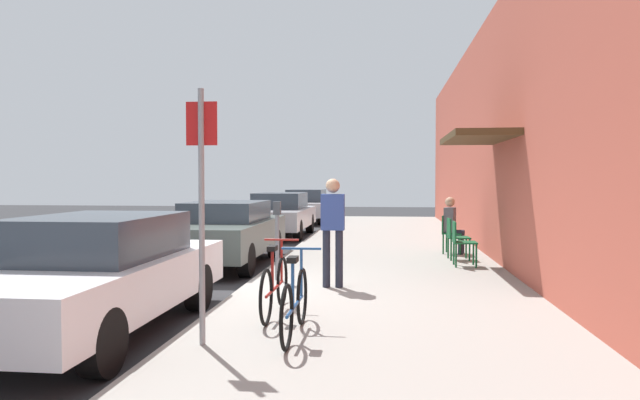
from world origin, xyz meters
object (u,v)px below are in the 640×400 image
Objects in this scene: parked_car_0 at (95,273)px; cafe_chair_1 at (455,236)px; bicycle_1 at (275,286)px; parked_car_2 at (280,214)px; parked_car_3 at (306,205)px; street_sign at (202,196)px; seated_patron_2 at (452,223)px; parked_car_1 at (225,232)px; cafe_chair_0 at (461,240)px; cafe_chair_2 at (450,231)px; parking_meter at (277,234)px; pedestrian_standing at (333,224)px; bicycle_0 at (295,303)px.

cafe_chair_1 is at bearing 51.55° from parked_car_0.
parked_car_0 reaches higher than bicycle_1.
parked_car_2 is 1.00× the size of parked_car_3.
parked_car_0 is 5.06× the size of cafe_chair_1.
street_sign is 8.49m from seated_patron_2.
seated_patron_2 is at bearing -44.18° from parked_car_2.
parked_car_1 reaches higher than cafe_chair_0.
street_sign is 8.50m from cafe_chair_2.
parking_meter is 1.02× the size of seated_patron_2.
parked_car_0 is at bearing -160.97° from bicycle_1.
parking_meter reaches higher than parked_car_2.
street_sign reaches higher than pedestrian_standing.
bicycle_1 is at bearing 113.07° from bicycle_0.
parked_car_1 is 3.41× the size of seated_patron_2.
parked_car_0 is 1.69× the size of street_sign.
cafe_chair_1 and cafe_chair_2 have the same top height.
cafe_chair_2 is at bearing -66.16° from parked_car_3.
parked_car_3 is at bearing 113.84° from cafe_chair_2.
bicycle_1 is (1.99, -17.29, -0.24)m from parked_car_3.
bicycle_1 is (0.49, 1.36, -1.16)m from street_sign.
parked_car_1 is 2.57× the size of bicycle_1.
bicycle_1 is (1.99, -4.79, -0.23)m from parked_car_1.
parked_car_1 is at bearing -90.00° from parked_car_3.
seated_patron_2 reaches higher than cafe_chair_1.
bicycle_0 is 1.00× the size of bicycle_1.
cafe_chair_0 is (2.42, 5.37, 0.14)m from bicycle_0.
pedestrian_standing reaches higher than cafe_chair_1.
parking_meter is 1.52× the size of cafe_chair_1.
bicycle_1 reaches higher than cafe_chair_2.
cafe_chair_2 is at bearing 66.87° from street_sign.
pedestrian_standing reaches higher than bicycle_0.
pedestrian_standing is (-2.28, -4.47, 0.50)m from cafe_chair_2.
parked_car_3 reaches higher than bicycle_1.
parked_car_0 is at bearing -128.45° from cafe_chair_1.
parked_car_1 is 4.85m from cafe_chair_1.
cafe_chair_0 and cafe_chair_1 have the same top height.
parking_meter reaches higher than cafe_chair_2.
cafe_chair_1 is (0.00, 0.95, 0.00)m from cafe_chair_0.
parked_car_2 is at bearing 100.13° from bicycle_1.
pedestrian_standing reaches higher than parked_car_1.
street_sign reaches higher than parked_car_3.
bicycle_1 is at bearing -117.72° from cafe_chair_1.
street_sign is (-0.05, -3.83, 0.75)m from parking_meter.
seated_patron_2 reaches higher than parked_car_0.
parked_car_1 is 6.32m from parked_car_2.
parked_car_3 is 11.95m from seated_patron_2.
pedestrian_standing is at bearing -117.01° from cafe_chair_2.
parked_car_2 is at bearing 96.86° from street_sign.
bicycle_1 is 2.11m from pedestrian_standing.
cafe_chair_0 is at bearing 60.22° from street_sign.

